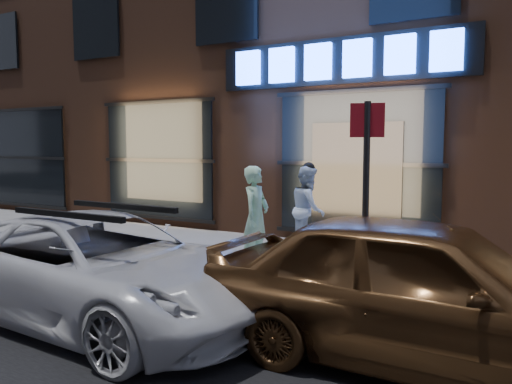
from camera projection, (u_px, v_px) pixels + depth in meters
ground at (256, 298)px, 6.42m from camera, size 90.00×90.00×0.00m
curb at (256, 293)px, 6.41m from camera, size 60.00×0.25×0.12m
storefront_building at (409, 21)px, 12.85m from camera, size 30.20×8.28×10.30m
man_bowtie at (256, 216)px, 8.10m from camera, size 0.42×0.61×1.63m
man_cap at (308, 209)px, 9.15m from camera, size 0.85×0.94×1.59m
white_suv at (98, 268)px, 5.55m from camera, size 4.37×2.14×1.20m
gold_sedan at (424, 291)px, 4.36m from camera, size 4.05×1.66×1.37m
sign_post at (366, 186)px, 5.81m from camera, size 0.38×0.15×2.46m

